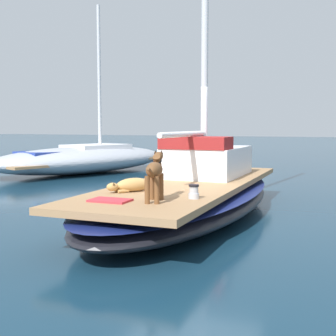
% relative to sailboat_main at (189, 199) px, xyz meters
% --- Properties ---
extents(ground_plane, '(120.00, 120.00, 0.00)m').
position_rel_sailboat_main_xyz_m(ground_plane, '(0.00, 0.00, -0.34)').
color(ground_plane, '#143347').
extents(sailboat_main, '(2.68, 7.29, 0.66)m').
position_rel_sailboat_main_xyz_m(sailboat_main, '(0.00, 0.00, 0.00)').
color(sailboat_main, black).
rests_on(sailboat_main, ground).
extents(mast_main, '(0.14, 2.27, 7.12)m').
position_rel_sailboat_main_xyz_m(mast_main, '(-0.02, 0.75, 3.52)').
color(mast_main, silver).
rests_on(mast_main, sailboat_main).
extents(cabin_house, '(1.45, 2.25, 0.84)m').
position_rel_sailboat_main_xyz_m(cabin_house, '(-0.03, 1.12, 0.67)').
color(cabin_house, silver).
rests_on(cabin_house, sailboat_main).
extents(dog_brown, '(0.36, 0.93, 0.70)m').
position_rel_sailboat_main_xyz_m(dog_brown, '(0.33, -2.22, 0.75)').
color(dog_brown, brown).
rests_on(dog_brown, sailboat_main).
extents(dog_tan, '(0.62, 0.82, 0.22)m').
position_rel_sailboat_main_xyz_m(dog_tan, '(-0.41, -1.54, 0.43)').
color(dog_tan, tan).
rests_on(dog_tan, sailboat_main).
extents(deck_winch, '(0.16, 0.16, 0.21)m').
position_rel_sailboat_main_xyz_m(deck_winch, '(0.76, -1.80, 0.42)').
color(deck_winch, '#B7B7BC').
rests_on(deck_winch, sailboat_main).
extents(coiled_rope, '(0.32, 0.32, 0.04)m').
position_rel_sailboat_main_xyz_m(coiled_rope, '(-0.54, -1.01, 0.35)').
color(coiled_rope, beige).
rests_on(coiled_rope, sailboat_main).
extents(deck_towel, '(0.57, 0.38, 0.03)m').
position_rel_sailboat_main_xyz_m(deck_towel, '(-0.24, -2.49, 0.34)').
color(deck_towel, '#C6333D').
rests_on(deck_towel, sailboat_main).
extents(moored_boat_port_side, '(5.01, 7.92, 6.05)m').
position_rel_sailboat_main_xyz_m(moored_boat_port_side, '(-6.29, 5.85, 0.18)').
color(moored_boat_port_side, '#B2B7C1').
rests_on(moored_boat_port_side, ground).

